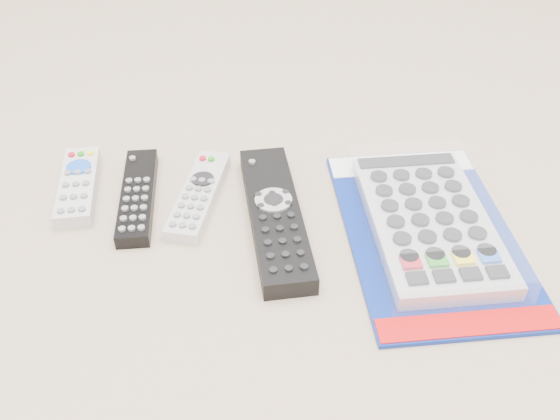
{
  "coord_description": "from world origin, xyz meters",
  "views": [
    {
      "loc": [
        0.05,
        -0.58,
        0.51
      ],
      "look_at": [
        0.03,
        0.0,
        0.01
      ],
      "focal_mm": 40.0,
      "sensor_mm": 36.0,
      "label": 1
    }
  ],
  "objects_px": {
    "remote_slim_black": "(138,196)",
    "jumbo_remote_packaged": "(429,220)",
    "remote_small_grey": "(78,186)",
    "remote_large_black": "(275,215)",
    "remote_silver_dvd": "(199,195)"
  },
  "relations": [
    {
      "from": "remote_small_grey",
      "to": "remote_slim_black",
      "type": "distance_m",
      "value": 0.08
    },
    {
      "from": "remote_silver_dvd",
      "to": "jumbo_remote_packaged",
      "type": "distance_m",
      "value": 0.29
    },
    {
      "from": "remote_slim_black",
      "to": "jumbo_remote_packaged",
      "type": "xyz_separation_m",
      "value": [
        0.36,
        -0.05,
        0.01
      ]
    },
    {
      "from": "remote_small_grey",
      "to": "remote_slim_black",
      "type": "xyz_separation_m",
      "value": [
        0.08,
        -0.02,
        -0.0
      ]
    },
    {
      "from": "remote_slim_black",
      "to": "jumbo_remote_packaged",
      "type": "distance_m",
      "value": 0.37
    },
    {
      "from": "remote_small_grey",
      "to": "jumbo_remote_packaged",
      "type": "distance_m",
      "value": 0.45
    },
    {
      "from": "remote_small_grey",
      "to": "remote_slim_black",
      "type": "height_order",
      "value": "remote_small_grey"
    },
    {
      "from": "remote_silver_dvd",
      "to": "remote_large_black",
      "type": "bearing_deg",
      "value": -15.08
    },
    {
      "from": "remote_small_grey",
      "to": "remote_silver_dvd",
      "type": "xyz_separation_m",
      "value": [
        0.16,
        -0.01,
        -0.0
      ]
    },
    {
      "from": "remote_small_grey",
      "to": "remote_large_black",
      "type": "height_order",
      "value": "remote_large_black"
    },
    {
      "from": "remote_small_grey",
      "to": "remote_large_black",
      "type": "distance_m",
      "value": 0.26
    },
    {
      "from": "remote_small_grey",
      "to": "remote_silver_dvd",
      "type": "distance_m",
      "value": 0.16
    },
    {
      "from": "remote_slim_black",
      "to": "remote_large_black",
      "type": "height_order",
      "value": "remote_large_black"
    },
    {
      "from": "remote_silver_dvd",
      "to": "remote_large_black",
      "type": "relative_size",
      "value": 0.67
    },
    {
      "from": "remote_slim_black",
      "to": "jumbo_remote_packaged",
      "type": "height_order",
      "value": "jumbo_remote_packaged"
    }
  ]
}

